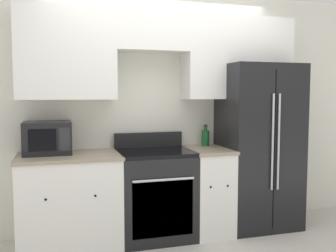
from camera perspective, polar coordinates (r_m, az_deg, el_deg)
ground_plane at (r=3.82m, az=1.38°, el=-17.90°), size 12.00×12.00×0.00m
wall_back at (r=4.09m, az=-0.99°, el=5.52°), size 8.00×0.39×2.60m
lower_cabinets_left at (r=3.81m, az=-14.69°, el=-10.93°), size 0.97×0.64×0.90m
lower_cabinets_right at (r=4.10m, az=6.01°, el=-9.65°), size 0.43×0.64×0.90m
oven_range at (r=3.92m, az=-1.98°, el=-10.25°), size 0.75×0.65×1.06m
refrigerator at (r=4.31m, az=13.43°, el=-2.97°), size 0.82×0.73×1.80m
microwave at (r=3.79m, az=-17.88°, el=-1.71°), size 0.45×0.38×0.31m
bottle at (r=4.22m, az=5.73°, el=-1.73°), size 0.09×0.09×0.23m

